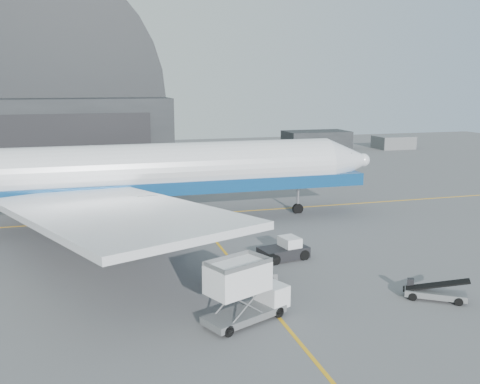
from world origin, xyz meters
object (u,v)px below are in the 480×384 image
object	(u,v)px
catering_truck	(244,292)
belt_loader_b	(435,292)
belt_loader_a	(244,275)
pushback_tug	(285,251)
airliner	(126,173)

from	to	relation	value
catering_truck	belt_loader_b	xyz separation A→B (m)	(13.54, -0.23, -1.47)
catering_truck	belt_loader_a	size ratio (longest dim) A/B	1.21
belt_loader_a	pushback_tug	bearing A→B (deg)	41.63
pushback_tug	belt_loader_a	world-z (taller)	belt_loader_a
belt_loader_a	belt_loader_b	xyz separation A→B (m)	(11.69, -6.56, -0.08)
catering_truck	pushback_tug	size ratio (longest dim) A/B	1.38
airliner	belt_loader_a	bearing A→B (deg)	-69.99
catering_truck	pushback_tug	world-z (taller)	catering_truck
catering_truck	airliner	bearing A→B (deg)	77.30
airliner	belt_loader_b	size ratio (longest dim) A/B	13.53
pushback_tug	belt_loader_b	distance (m)	12.90
belt_loader_a	belt_loader_b	world-z (taller)	belt_loader_a
airliner	belt_loader_a	distance (m)	20.81
pushback_tug	belt_loader_b	bearing A→B (deg)	-68.80
belt_loader_a	catering_truck	bearing A→B (deg)	-106.59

